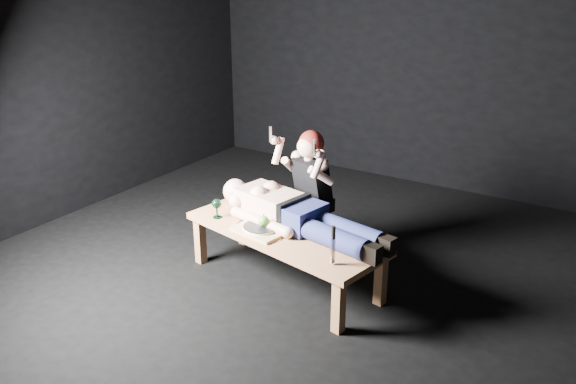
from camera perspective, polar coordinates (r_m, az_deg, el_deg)
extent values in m
plane|color=black|center=(5.04, 0.48, -7.10)|extent=(5.00, 5.00, 0.00)
plane|color=black|center=(6.75, 12.11, 13.23)|extent=(5.00, 0.00, 5.00)
cube|color=#AF7541|center=(4.71, -0.33, -6.15)|extent=(1.74, 0.92, 0.45)
cube|color=tan|center=(4.59, -2.61, -3.65)|extent=(0.44, 0.35, 0.02)
cylinder|color=white|center=(4.58, -2.61, -3.40)|extent=(0.31, 0.31, 0.02)
sphere|color=#479325|center=(4.55, -2.34, -2.80)|extent=(0.09, 0.09, 0.09)
cube|color=#B2B2B7|center=(4.73, -5.03, -3.04)|extent=(0.03, 0.18, 0.01)
cube|color=#B2B2B7|center=(4.45, -1.69, -4.60)|extent=(0.03, 0.18, 0.01)
cube|color=#B2B2B7|center=(4.51, -0.70, -4.22)|extent=(0.09, 0.16, 0.01)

